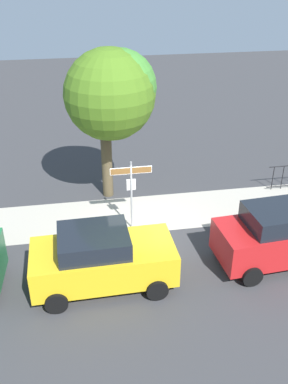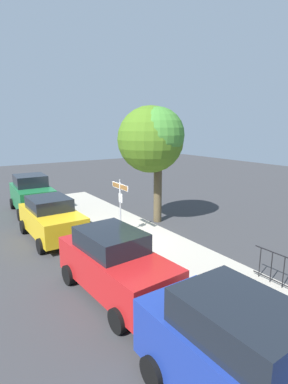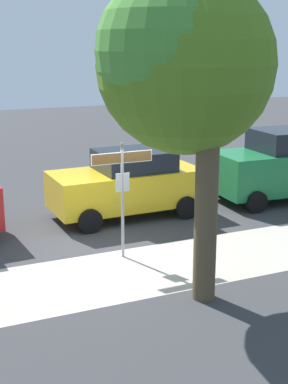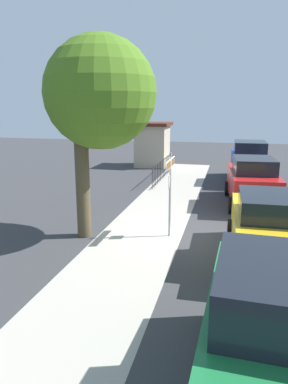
{
  "view_description": "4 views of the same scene",
  "coord_description": "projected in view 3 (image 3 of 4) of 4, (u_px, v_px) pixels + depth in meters",
  "views": [
    {
      "loc": [
        -2.05,
        -12.61,
        8.75
      ],
      "look_at": [
        0.07,
        -0.04,
        1.68
      ],
      "focal_mm": 40.51,
      "sensor_mm": 36.0,
      "label": 1
    },
    {
      "loc": [
        11.52,
        -6.12,
        5.02
      ],
      "look_at": [
        0.49,
        1.19,
        2.09
      ],
      "focal_mm": 28.05,
      "sensor_mm": 36.0,
      "label": 2
    },
    {
      "loc": [
        4.11,
        11.43,
        4.72
      ],
      "look_at": [
        -0.44,
        1.27,
        1.73
      ],
      "focal_mm": 51.9,
      "sensor_mm": 36.0,
      "label": 3
    },
    {
      "loc": [
        -10.91,
        -1.34,
        4.0
      ],
      "look_at": [
        -0.32,
        1.22,
        1.38
      ],
      "focal_mm": 33.7,
      "sensor_mm": 36.0,
      "label": 4
    }
  ],
  "objects": [
    {
      "name": "sidewalk_strip",
      "position": [
        32.0,
        289.0,
        10.99
      ],
      "size": [
        24.0,
        2.6,
        0.0
      ],
      "primitive_type": "cube",
      "color": "#B0A899",
      "rests_on": "ground_plane"
    },
    {
      "name": "shade_tree",
      "position": [
        179.0,
        63.0,
        9.89
      ],
      "size": [
        3.33,
        3.27,
        5.99
      ],
      "color": "#4E422D",
      "rests_on": "ground_plane"
    },
    {
      "name": "street_sign",
      "position": [
        122.0,
        179.0,
        12.21
      ],
      "size": [
        1.43,
        0.07,
        2.63
      ],
      "color": "#9EA0A5",
      "rests_on": "ground_plane"
    },
    {
      "name": "car_green",
      "position": [
        280.0,
        166.0,
        17.08
      ],
      "size": [
        4.1,
        2.28,
        2.19
      ],
      "rotation": [
        0.0,
        0.0,
        -0.04
      ],
      "color": "#1C703A",
      "rests_on": "ground_plane"
    },
    {
      "name": "car_yellow",
      "position": [
        127.0,
        183.0,
        15.46
      ],
      "size": [
        4.2,
        2.16,
        1.87
      ],
      "rotation": [
        0.0,
        0.0,
        0.02
      ],
      "color": "gold",
      "rests_on": "ground_plane"
    },
    {
      "name": "ground_plane",
      "position": [
        105.0,
        253.0,
        12.92
      ],
      "size": [
        60.0,
        60.0,
        0.0
      ],
      "primitive_type": "plane",
      "color": "#38383A"
    }
  ]
}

